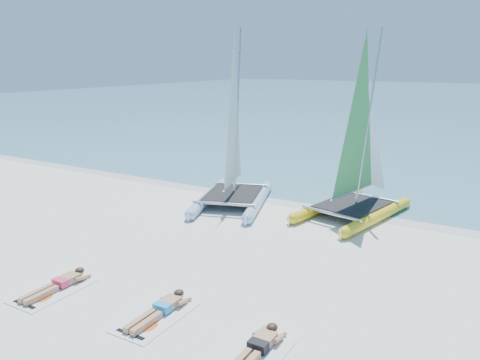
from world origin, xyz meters
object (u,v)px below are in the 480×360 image
object	(u,v)px
catamaran_blue	(233,151)
towel_a	(53,291)
towel_b	(155,317)
catamaran_yellow	(362,155)
sunbather_a	(59,283)
sunbather_b	(161,309)
towel_c	(252,358)
sunbather_c	(257,347)

from	to	relation	value
catamaran_blue	towel_a	size ratio (longest dim) A/B	3.61
towel_a	towel_b	size ratio (longest dim) A/B	1.00
catamaran_yellow	sunbather_a	size ratio (longest dim) A/B	3.81
sunbather_b	towel_c	distance (m)	2.46
catamaran_blue	catamaran_yellow	size ratio (longest dim) A/B	1.02
catamaran_blue	towel_c	distance (m)	9.84
catamaran_blue	towel_a	distance (m)	8.43
sunbather_a	sunbather_c	bearing A→B (deg)	1.33
sunbather_a	sunbather_c	size ratio (longest dim) A/B	1.00
catamaran_blue	sunbather_b	xyz separation A→B (m)	(2.84, -7.69, -1.88)
towel_a	sunbather_b	bearing A→B (deg)	10.12
sunbather_b	sunbather_c	size ratio (longest dim) A/B	1.00
catamaran_yellow	towel_c	world-z (taller)	catamaran_yellow
towel_a	towel_c	world-z (taller)	same
catamaran_yellow	sunbather_b	bearing A→B (deg)	-87.75
catamaran_yellow	sunbather_c	world-z (taller)	catamaran_yellow
catamaran_yellow	sunbather_c	xyz separation A→B (m)	(0.82, -9.16, -1.95)
towel_a	towel_b	world-z (taller)	same
towel_a	towel_c	size ratio (longest dim) A/B	1.00
catamaran_yellow	sunbather_c	distance (m)	9.40
towel_a	towel_b	bearing A→B (deg)	6.33
sunbather_b	towel_b	bearing A→B (deg)	-90.00
catamaran_yellow	sunbather_a	world-z (taller)	catamaran_yellow
catamaran_blue	towel_b	distance (m)	8.61
towel_a	sunbather_b	size ratio (longest dim) A/B	1.07
catamaran_blue	towel_a	world-z (taller)	catamaran_blue
towel_c	sunbather_c	size ratio (longest dim) A/B	1.07
catamaran_yellow	sunbather_a	bearing A→B (deg)	-103.19
catamaran_blue	towel_c	xyz separation A→B (m)	(5.26, -8.07, -1.99)
towel_b	sunbather_c	distance (m)	2.43
towel_b	sunbather_b	world-z (taller)	sunbather_b
towel_b	sunbather_b	size ratio (longest dim) A/B	1.07
towel_a	sunbather_a	size ratio (longest dim) A/B	1.07
catamaran_yellow	towel_c	distance (m)	9.61
towel_c	catamaran_yellow	bearing A→B (deg)	95.01
catamaran_yellow	sunbather_b	size ratio (longest dim) A/B	3.81
sunbather_b	towel_c	bearing A→B (deg)	-9.02
catamaran_blue	towel_b	world-z (taller)	catamaran_blue
towel_c	sunbather_c	xyz separation A→B (m)	(0.00, 0.19, 0.11)
sunbather_a	towel_c	size ratio (longest dim) A/B	0.93
towel_a	catamaran_yellow	bearing A→B (deg)	64.84
towel_a	sunbather_a	xyz separation A→B (m)	(0.00, 0.19, 0.11)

